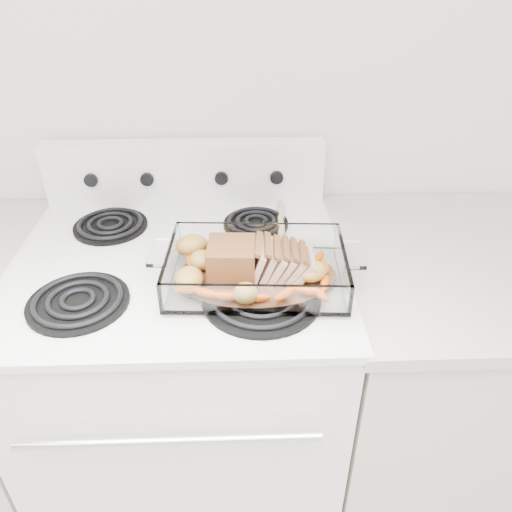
{
  "coord_description": "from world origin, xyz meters",
  "views": [
    {
      "loc": [
        0.15,
        0.67,
        1.59
      ],
      "look_at": [
        0.18,
        1.58,
        0.99
      ],
      "focal_mm": 35.0,
      "sensor_mm": 36.0,
      "label": 1
    }
  ],
  "objects_px": {
    "electric_range": "(191,392)",
    "counter_right": "(421,389)",
    "baking_dish": "(256,272)",
    "pork_roast": "(250,262)"
  },
  "relations": [
    {
      "from": "counter_right",
      "to": "pork_roast",
      "type": "bearing_deg",
      "value": -168.92
    },
    {
      "from": "counter_right",
      "to": "baking_dish",
      "type": "xyz_separation_m",
      "value": [
        -0.48,
        -0.1,
        0.5
      ]
    },
    {
      "from": "electric_range",
      "to": "baking_dish",
      "type": "relative_size",
      "value": 2.94
    },
    {
      "from": "electric_range",
      "to": "counter_right",
      "type": "xyz_separation_m",
      "value": [
        0.66,
        -0.0,
        -0.02
      ]
    },
    {
      "from": "counter_right",
      "to": "pork_roast",
      "type": "relative_size",
      "value": 4.07
    },
    {
      "from": "baking_dish",
      "to": "pork_roast",
      "type": "bearing_deg",
      "value": -176.93
    },
    {
      "from": "electric_range",
      "to": "pork_roast",
      "type": "xyz_separation_m",
      "value": [
        0.17,
        -0.1,
        0.51
      ]
    },
    {
      "from": "electric_range",
      "to": "baking_dish",
      "type": "distance_m",
      "value": 0.52
    },
    {
      "from": "baking_dish",
      "to": "pork_roast",
      "type": "height_order",
      "value": "pork_roast"
    },
    {
      "from": "electric_range",
      "to": "baking_dish",
      "type": "bearing_deg",
      "value": -28.41
    }
  ]
}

